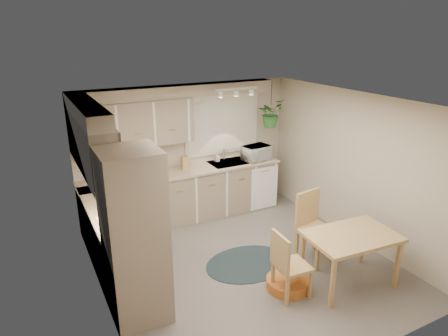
{
  "coord_description": "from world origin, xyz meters",
  "views": [
    {
      "loc": [
        -2.62,
        -4.38,
        3.3
      ],
      "look_at": [
        -0.05,
        0.55,
        1.34
      ],
      "focal_mm": 32.0,
      "sensor_mm": 36.0,
      "label": 1
    }
  ],
  "objects": [
    {
      "name": "dishwasher_front",
      "position": [
        1.3,
        1.49,
        0.42
      ],
      "size": [
        0.58,
        0.02,
        0.83
      ],
      "primitive_type": "cube",
      "color": "silver",
      "rests_on": "base_cab_back"
    },
    {
      "name": "oven_stack",
      "position": [
        -1.68,
        -0.38,
        1.05
      ],
      "size": [
        0.65,
        0.65,
        2.1
      ],
      "primitive_type": "cube",
      "color": "gray",
      "rests_on": "floor"
    },
    {
      "name": "coffee_maker",
      "position": [
        -1.04,
        1.8,
        1.08
      ],
      "size": [
        0.16,
        0.2,
        0.29
      ],
      "primitive_type": "cube",
      "rotation": [
        0.0,
        0.0,
        0.01
      ],
      "color": "black",
      "rests_on": "counter_back"
    },
    {
      "name": "pet_bed",
      "position": [
        0.23,
        -0.76,
        0.07
      ],
      "size": [
        0.65,
        0.65,
        0.13
      ],
      "primitive_type": "cylinder",
      "rotation": [
        0.0,
        0.0,
        -0.14
      ],
      "color": "#BE6126",
      "rests_on": "floor"
    },
    {
      "name": "wall_clock",
      "position": [
        0.15,
        2.07,
        2.18
      ],
      "size": [
        0.3,
        0.03,
        0.3
      ],
      "primitive_type": "cylinder",
      "rotation": [
        1.57,
        0.0,
        0.0
      ],
      "color": "gold",
      "rests_on": "wall_back"
    },
    {
      "name": "wall_left",
      "position": [
        -2.0,
        0.0,
        1.2
      ],
      "size": [
        0.04,
        4.2,
        2.4
      ],
      "primitive_type": "cube",
      "color": "#B0A591",
      "rests_on": "floor"
    },
    {
      "name": "range_hood",
      "position": [
        -1.7,
        0.3,
        1.4
      ],
      "size": [
        0.4,
        0.6,
        0.14
      ],
      "primitive_type": "cube",
      "color": "silver",
      "rests_on": "upper_cab_left"
    },
    {
      "name": "window_blinds",
      "position": [
        0.7,
        2.07,
        1.6
      ],
      "size": [
        1.4,
        0.02,
        1.0
      ],
      "primitive_type": "cube",
      "color": "white",
      "rests_on": "wall_back"
    },
    {
      "name": "base_cab_left",
      "position": [
        -1.7,
        0.88,
        0.45
      ],
      "size": [
        0.6,
        1.85,
        0.9
      ],
      "primitive_type": "cube",
      "color": "gray",
      "rests_on": "floor"
    },
    {
      "name": "soffit_left",
      "position": [
        -1.85,
        1.0,
        2.3
      ],
      "size": [
        0.3,
        2.0,
        0.2
      ],
      "primitive_type": "cube",
      "color": "#B0A591",
      "rests_on": "wall_left"
    },
    {
      "name": "wall_front",
      "position": [
        0.0,
        -2.1,
        1.2
      ],
      "size": [
        4.0,
        0.04,
        2.4
      ],
      "primitive_type": "cube",
      "color": "#B0A591",
      "rests_on": "floor"
    },
    {
      "name": "window_frame",
      "position": [
        0.7,
        2.08,
        1.6
      ],
      "size": [
        1.5,
        0.02,
        1.1
      ],
      "primitive_type": "cube",
      "color": "beige",
      "rests_on": "wall_back"
    },
    {
      "name": "hanging_plant",
      "position": [
        1.52,
        1.7,
        1.75
      ],
      "size": [
        0.6,
        0.63,
        0.4
      ],
      "primitive_type": "imported",
      "rotation": [
        0.0,
        0.0,
        0.29
      ],
      "color": "#2A6428",
      "rests_on": "ceiling"
    },
    {
      "name": "track_light_bar",
      "position": [
        0.7,
        1.55,
        2.33
      ],
      "size": [
        0.8,
        0.04,
        0.04
      ],
      "primitive_type": "cube",
      "color": "silver",
      "rests_on": "ceiling"
    },
    {
      "name": "base_cab_back",
      "position": [
        -0.2,
        1.8,
        0.45
      ],
      "size": [
        3.6,
        0.6,
        0.9
      ],
      "primitive_type": "cube",
      "color": "gray",
      "rests_on": "floor"
    },
    {
      "name": "chair_back",
      "position": [
        1.01,
        -0.38,
        0.52
      ],
      "size": [
        0.56,
        0.56,
        1.05
      ],
      "primitive_type": "cube",
      "rotation": [
        0.0,
        0.0,
        3.29
      ],
      "color": "tan",
      "rests_on": "floor"
    },
    {
      "name": "counter_back",
      "position": [
        -0.2,
        1.79,
        0.92
      ],
      "size": [
        3.64,
        0.64,
        0.04
      ],
      "primitive_type": "cube",
      "color": "tan",
      "rests_on": "base_cab_back"
    },
    {
      "name": "soffit_back",
      "position": [
        -0.2,
        1.95,
        2.3
      ],
      "size": [
        3.6,
        0.3,
        0.2
      ],
      "primitive_type": "cube",
      "color": "#B0A591",
      "rests_on": "wall_back"
    },
    {
      "name": "counter_left",
      "position": [
        -1.69,
        0.88,
        0.92
      ],
      "size": [
        0.64,
        1.89,
        0.04
      ],
      "primitive_type": "cube",
      "color": "tan",
      "rests_on": "base_cab_left"
    },
    {
      "name": "sink",
      "position": [
        0.7,
        1.8,
        0.9
      ],
      "size": [
        0.7,
        0.48,
        0.1
      ],
      "primitive_type": "cube",
      "color": "#A0A2A8",
      "rests_on": "counter_back"
    },
    {
      "name": "toaster",
      "position": [
        -0.81,
        1.82,
        1.03
      ],
      "size": [
        0.3,
        0.18,
        0.18
      ],
      "primitive_type": "cube",
      "rotation": [
        0.0,
        0.0,
        -0.06
      ],
      "color": "#A0A2A8",
      "rests_on": "counter_back"
    },
    {
      "name": "cooktop",
      "position": [
        -1.68,
        0.3,
        0.94
      ],
      "size": [
        0.52,
        0.58,
        0.02
      ],
      "primitive_type": "cube",
      "color": "silver",
      "rests_on": "counter_left"
    },
    {
      "name": "wall_back",
      "position": [
        0.0,
        2.1,
        1.2
      ],
      "size": [
        4.0,
        0.04,
        2.4
      ],
      "primitive_type": "cube",
      "color": "#B0A591",
      "rests_on": "floor"
    },
    {
      "name": "upper_cab_left",
      "position": [
        -1.82,
        1.0,
        1.83
      ],
      "size": [
        0.35,
        2.0,
        0.75
      ],
      "primitive_type": "cube",
      "color": "gray",
      "rests_on": "wall_left"
    },
    {
      "name": "upper_cab_back",
      "position": [
        -1.0,
        1.93,
        1.83
      ],
      "size": [
        2.0,
        0.35,
        0.75
      ],
      "primitive_type": "cube",
      "color": "gray",
      "rests_on": "wall_back"
    },
    {
      "name": "wall_oven_face",
      "position": [
        -1.35,
        -0.38,
        1.05
      ],
      "size": [
        0.02,
        0.56,
        0.58
      ],
      "primitive_type": "cube",
      "color": "silver",
      "rests_on": "oven_stack"
    },
    {
      "name": "braided_rug",
      "position": [
        0.05,
        -0.02,
        0.01
      ],
      "size": [
        1.33,
        1.02,
        0.01
      ],
      "primitive_type": "ellipsoid",
      "rotation": [
        0.0,
        0.0,
        -0.04
      ],
      "color": "black",
      "rests_on": "floor"
    },
    {
      "name": "soap_bottle",
      "position": [
        0.53,
        1.95,
        0.98
      ],
      "size": [
        0.1,
        0.18,
        0.08
      ],
      "primitive_type": "imported",
      "rotation": [
        0.0,
        0.0,
        0.17
      ],
      "color": "silver",
      "rests_on": "counter_back"
    },
    {
      "name": "microwave",
      "position": [
        1.23,
        1.7,
        1.11
      ],
      "size": [
        0.54,
        0.36,
        0.34
      ],
      "primitive_type": "imported",
      "rotation": [
        0.0,
        0.0,
        0.16
      ],
      "color": "silver",
      "rests_on": "counter_back"
    },
    {
      "name": "chair_left",
      "position": [
        0.18,
        -0.89,
        0.46
      ],
      "size": [
        0.45,
        0.45,
        0.91
      ],
      "primitive_type": "cube",
      "rotation": [
        0.0,
        0.0,
        -1.63
      ],
      "color": "tan",
      "rests_on": "floor"
    },
    {
      "name": "dining_table",
      "position": [
        1.02,
        -1.04,
        0.37
      ],
      "size": [
        1.23,
        0.87,
        0.74
      ],
      "primitive_type": "cube",
      "rotation": [
        0.0,
        0.0,
        -0.08
      ],
      "color": "tan",
      "rests_on": "floor"
    },
    {
      "name": "knife_block",
      "position": [
        -0.16,
        1.85,
        1.06
      ],
      "size": [
        0.11,
        0.11,
        0.24
      ],
      "primitive_type": "cube",
      "rotation": [
        0.0,
        0.0,
        -0.02
      ],
      "color": "tan",
      "rests_on": "counter_back"
    },
    {
      "name": "wall_right",
      "position": [
        2.0,
        0.0,
        1.2
      ],
      "size": [
        0.04,
        4.2,
        2.4
      ],
      "primitive_type": "cube",
      "color": "#B0A591",
      "rests_on": "floor"
    },
    {
      "name": "ceiling",
      "position": [
        0.0,
        0.0,
        2.4
      ],
      "size": [
        4.2,
        4.2,
        0.0
      ],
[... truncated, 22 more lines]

